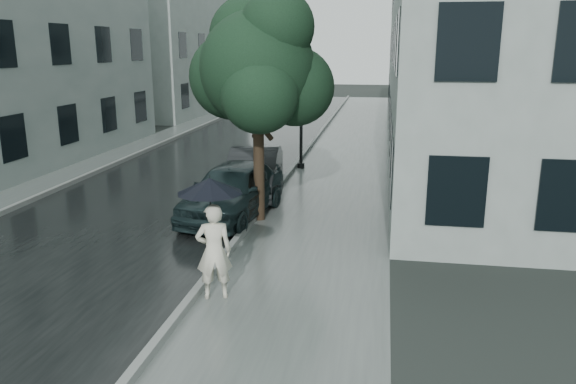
% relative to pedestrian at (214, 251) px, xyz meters
% --- Properties ---
extents(ground, '(120.00, 120.00, 0.00)m').
position_rel_pedestrian_xyz_m(ground, '(1.20, 1.00, -0.91)').
color(ground, black).
rests_on(ground, ground).
extents(sidewalk, '(3.50, 60.00, 0.01)m').
position_rel_pedestrian_xyz_m(sidewalk, '(1.45, 13.00, -0.91)').
color(sidewalk, slate).
rests_on(sidewalk, ground).
extents(kerb_near, '(0.15, 60.00, 0.15)m').
position_rel_pedestrian_xyz_m(kerb_near, '(-0.38, 13.00, -0.83)').
color(kerb_near, slate).
rests_on(kerb_near, ground).
extents(asphalt_road, '(6.85, 60.00, 0.00)m').
position_rel_pedestrian_xyz_m(asphalt_road, '(-3.88, 13.00, -0.91)').
color(asphalt_road, black).
rests_on(asphalt_road, ground).
extents(kerb_far, '(0.15, 60.00, 0.15)m').
position_rel_pedestrian_xyz_m(kerb_far, '(-7.37, 13.00, -0.83)').
color(kerb_far, slate).
rests_on(kerb_far, ground).
extents(sidewalk_far, '(1.70, 60.00, 0.01)m').
position_rel_pedestrian_xyz_m(sidewalk_far, '(-8.30, 13.00, -0.91)').
color(sidewalk_far, '#4C5451').
rests_on(sidewalk_far, ground).
extents(building_near, '(7.02, 36.00, 9.00)m').
position_rel_pedestrian_xyz_m(building_near, '(6.67, 20.50, 3.59)').
color(building_near, gray).
rests_on(building_near, ground).
extents(building_far_b, '(7.02, 18.00, 8.00)m').
position_rel_pedestrian_xyz_m(building_far_b, '(-12.57, 31.00, 3.09)').
color(building_far_b, gray).
rests_on(building_far_b, ground).
extents(pedestrian, '(0.76, 0.62, 1.80)m').
position_rel_pedestrian_xyz_m(pedestrian, '(0.00, 0.00, 0.00)').
color(pedestrian, beige).
rests_on(pedestrian, sidewalk).
extents(umbrella, '(1.54, 1.54, 1.39)m').
position_rel_pedestrian_xyz_m(umbrella, '(-0.05, 0.03, 1.22)').
color(umbrella, black).
rests_on(umbrella, ground).
extents(street_tree, '(3.85, 3.49, 5.89)m').
position_rel_pedestrian_xyz_m(street_tree, '(-0.25, 5.01, 3.10)').
color(street_tree, '#332619').
rests_on(street_tree, ground).
extents(lamp_post, '(0.84, 0.41, 5.64)m').
position_rel_pedestrian_xyz_m(lamp_post, '(-0.26, 11.58, 2.30)').
color(lamp_post, black).
rests_on(lamp_post, ground).
extents(car_near, '(2.36, 4.65, 1.52)m').
position_rel_pedestrian_xyz_m(car_near, '(-1.00, 5.00, -0.15)').
color(car_near, black).
rests_on(car_near, ground).
extents(car_far, '(1.98, 4.49, 1.43)m').
position_rel_pedestrian_xyz_m(car_far, '(-1.01, 7.56, -0.19)').
color(car_far, black).
rests_on(car_far, ground).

